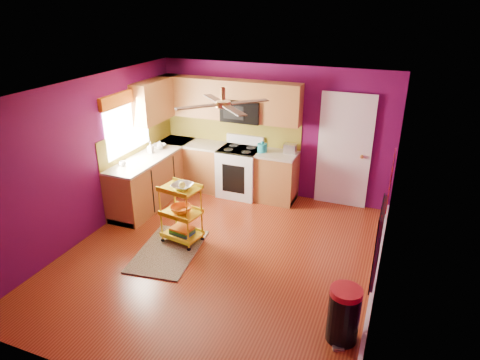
% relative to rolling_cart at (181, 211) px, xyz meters
% --- Properties ---
extents(ground, '(5.00, 5.00, 0.00)m').
position_rel_rolling_cart_xyz_m(ground, '(0.73, -0.17, -0.54)').
color(ground, maroon).
rests_on(ground, ground).
extents(room_envelope, '(4.54, 5.04, 2.52)m').
position_rel_rolling_cart_xyz_m(room_envelope, '(0.75, -0.17, 1.09)').
color(room_envelope, '#550943').
rests_on(room_envelope, ground).
extents(lower_cabinets, '(2.81, 2.31, 0.94)m').
position_rel_rolling_cart_xyz_m(lower_cabinets, '(-0.62, 1.64, -0.11)').
color(lower_cabinets, brown).
rests_on(lower_cabinets, ground).
extents(electric_range, '(0.76, 0.66, 1.13)m').
position_rel_rolling_cart_xyz_m(electric_range, '(0.18, 2.00, -0.06)').
color(electric_range, white).
rests_on(electric_range, ground).
extents(upper_cabinetry, '(2.80, 2.30, 1.26)m').
position_rel_rolling_cart_xyz_m(upper_cabinetry, '(-0.52, 2.00, 1.26)').
color(upper_cabinetry, brown).
rests_on(upper_cabinetry, ground).
extents(left_window, '(0.08, 1.35, 1.08)m').
position_rel_rolling_cart_xyz_m(left_window, '(-1.49, 0.88, 1.20)').
color(left_window, white).
rests_on(left_window, ground).
extents(panel_door, '(0.95, 0.11, 2.15)m').
position_rel_rolling_cart_xyz_m(panel_door, '(2.08, 2.29, 0.48)').
color(panel_door, white).
rests_on(panel_door, ground).
extents(right_wall_art, '(0.04, 2.74, 1.04)m').
position_rel_rolling_cart_xyz_m(right_wall_art, '(2.95, -0.51, 0.90)').
color(right_wall_art, black).
rests_on(right_wall_art, ground).
extents(ceiling_fan, '(1.01, 1.01, 0.26)m').
position_rel_rolling_cart_xyz_m(ceiling_fan, '(0.73, 0.03, 1.75)').
color(ceiling_fan, '#BF8C3F').
rests_on(ceiling_fan, ground).
extents(shag_rug, '(1.03, 1.49, 0.02)m').
position_rel_rolling_cart_xyz_m(shag_rug, '(-0.07, -0.34, -0.53)').
color(shag_rug, black).
rests_on(shag_rug, ground).
extents(rolling_cart, '(0.64, 0.51, 1.05)m').
position_rel_rolling_cart_xyz_m(rolling_cart, '(0.00, 0.00, 0.00)').
color(rolling_cart, yellow).
rests_on(rolling_cart, ground).
extents(trash_can, '(0.47, 0.47, 0.69)m').
position_rel_rolling_cart_xyz_m(trash_can, '(2.70, -1.19, -0.20)').
color(trash_can, black).
rests_on(trash_can, ground).
extents(teal_kettle, '(0.18, 0.18, 0.21)m').
position_rel_rolling_cart_xyz_m(teal_kettle, '(0.63, 2.00, 0.48)').
color(teal_kettle, teal).
rests_on(teal_kettle, lower_cabinets).
extents(toaster, '(0.22, 0.15, 0.18)m').
position_rel_rolling_cart_xyz_m(toaster, '(1.13, 2.11, 0.49)').
color(toaster, beige).
rests_on(toaster, lower_cabinets).
extents(soap_bottle_a, '(0.09, 0.10, 0.21)m').
position_rel_rolling_cart_xyz_m(soap_bottle_a, '(-1.26, 1.17, 0.50)').
color(soap_bottle_a, '#EA3F72').
rests_on(soap_bottle_a, lower_cabinets).
extents(soap_bottle_b, '(0.13, 0.13, 0.16)m').
position_rel_rolling_cart_xyz_m(soap_bottle_b, '(-1.22, 1.43, 0.48)').
color(soap_bottle_b, white).
rests_on(soap_bottle_b, lower_cabinets).
extents(counter_dish, '(0.25, 0.25, 0.06)m').
position_rel_rolling_cart_xyz_m(counter_dish, '(-1.28, 1.49, 0.43)').
color(counter_dish, white).
rests_on(counter_dish, lower_cabinets).
extents(counter_cup, '(0.11, 0.11, 0.09)m').
position_rel_rolling_cart_xyz_m(counter_cup, '(-1.35, 0.44, 0.44)').
color(counter_cup, white).
rests_on(counter_cup, lower_cabinets).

